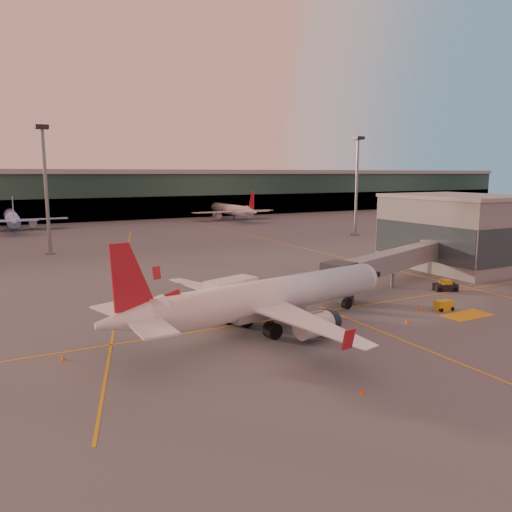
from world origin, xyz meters
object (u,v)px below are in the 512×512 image
main_airplane (264,299)px  gpu_cart (444,306)px  pushback_tug (446,286)px  catering_truck (232,297)px

main_airplane → gpu_cart: bearing=-17.9°
pushback_tug → main_airplane: bearing=-149.8°
catering_truck → gpu_cart: 25.60m
catering_truck → pushback_tug: bearing=-19.6°
catering_truck → gpu_cart: catering_truck is taller
pushback_tug → gpu_cart: bearing=-116.4°
main_airplane → gpu_cart: size_ratio=15.71×
gpu_cart → pushback_tug: bearing=46.9°
main_airplane → pushback_tug: (31.12, 3.89, -2.79)m
main_airplane → catering_truck: (-1.25, 5.29, -0.79)m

